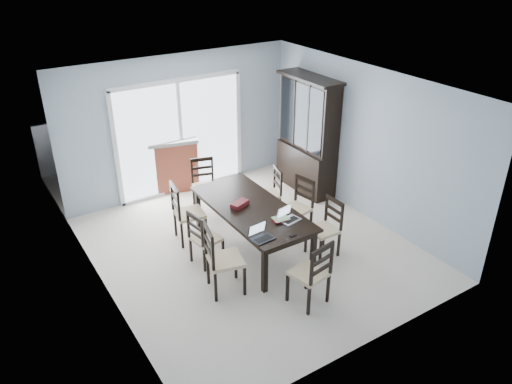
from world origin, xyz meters
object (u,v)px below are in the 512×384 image
chair_right_near (328,221)px  cell_phone (293,235)px  chair_end_far (204,179)px  laptop_silver (290,218)px  chair_left_near (218,253)px  chair_right_far (272,187)px  dining_table (252,211)px  hot_tub (141,155)px  chair_left_mid (201,234)px  laptop_dark (263,236)px  chair_left_far (183,207)px  chair_end_near (315,268)px  china_hutch (308,136)px  game_box (240,204)px  chair_right_mid (300,200)px

chair_right_near → cell_phone: 0.95m
chair_end_far → laptop_silver: bearing=112.6°
chair_left_near → chair_right_far: (1.82, 1.38, -0.10)m
dining_table → hot_tub: hot_tub is taller
chair_left_mid → laptop_dark: chair_left_mid is taller
cell_phone → chair_left_near: bearing=153.7°
dining_table → laptop_silver: size_ratio=6.76×
chair_left_far → laptop_dark: 1.70m
hot_tub → chair_end_far: bearing=-74.1°
chair_right_far → laptop_silver: size_ratio=3.12×
chair_right_far → cell_phone: 1.93m
chair_right_far → chair_left_mid: bearing=127.0°
chair_right_far → cell_phone: size_ratio=10.01×
chair_right_near → chair_end_near: chair_end_near is taller
chair_end_near → laptop_dark: size_ratio=3.52×
chair_left_near → chair_left_far: chair_left_near is taller
chair_left_near → chair_right_near: 1.87m
chair_left_mid → cell_phone: bearing=31.3°
chair_left_far → china_hutch: bearing=108.6°
chair_end_near → chair_end_far: chair_end_near is taller
chair_end_near → game_box: bearing=83.4°
game_box → hot_tub: (-0.36, 3.23, -0.27)m
chair_left_far → chair_left_near: bearing=2.8°
chair_right_near → chair_end_far: (-0.92, 2.31, 0.01)m
chair_right_mid → cell_phone: size_ratio=10.75×
laptop_dark → laptop_silver: bearing=13.3°
chair_right_near → cell_phone: chair_right_near is taller
laptop_silver → chair_right_far: bearing=54.4°
dining_table → chair_left_mid: bearing=177.4°
chair_end_far → laptop_dark: (-0.36, -2.45, 0.23)m
chair_right_near → laptop_silver: size_ratio=3.24×
chair_left_mid → chair_right_far: size_ratio=1.00×
chair_left_far → chair_left_mid: bearing=4.3°
chair_end_near → chair_left_far: bearing=97.5°
laptop_silver → hot_tub: size_ratio=0.14×
laptop_dark → cell_phone: (0.40, -0.15, -0.05)m
chair_left_far → chair_right_far: (1.66, -0.05, -0.08)m
chair_left_near → chair_right_near: bearing=101.4°
hot_tub → laptop_dark: bearing=-88.1°
dining_table → chair_left_near: 1.14m
laptop_dark → hot_tub: hot_tub is taller
chair_right_far → cell_phone: bearing=169.3°
chair_left_near → game_box: chair_left_near is taller
laptop_dark → laptop_silver: laptop_dark is taller
chair_right_near → dining_table: bearing=52.6°
chair_end_near → laptop_dark: 0.82m
laptop_dark → cell_phone: 0.43m
chair_right_mid → chair_right_far: size_ratio=1.07×
chair_left_mid → chair_right_near: (1.77, -0.75, 0.02)m
chair_right_far → chair_right_near: bearing=-163.1°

